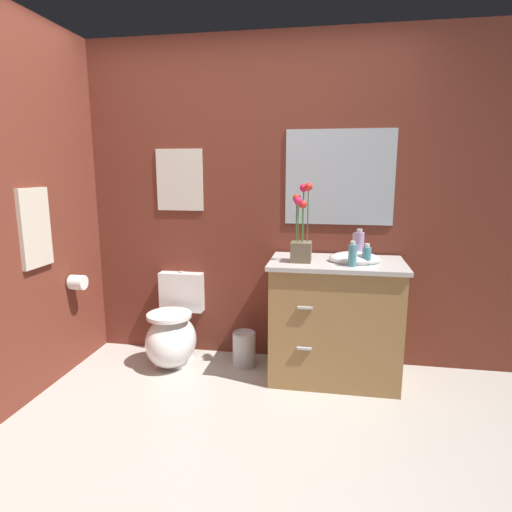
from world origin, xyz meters
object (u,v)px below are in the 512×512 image
lotion_bottle (359,246)px  hanging_towel (35,228)px  flower_vase (301,238)px  vanity_cabinet (335,319)px  wall_mirror (339,178)px  hand_wash_bottle (352,255)px  toilet (173,333)px  wall_poster (180,180)px  trash_bin (244,349)px  soap_bottle (367,255)px  toilet_paper_roll (78,282)px

lotion_bottle → hanging_towel: hanging_towel is taller
flower_vase → hanging_towel: size_ratio=1.05×
vanity_cabinet → wall_mirror: wall_mirror is taller
hand_wash_bottle → toilet: bearing=172.5°
wall_poster → wall_mirror: 1.24m
toilet → trash_bin: 0.57m
toilet → hand_wash_bottle: size_ratio=4.06×
soap_bottle → wall_poster: wall_poster is taller
toilet → toilet_paper_roll: (-0.66, -0.20, 0.44)m
hand_wash_bottle → hanging_towel: size_ratio=0.33×
trash_bin → lotion_bottle: bearing=-0.0°
wall_poster → hand_wash_bottle: bearing=-18.3°
toilet → soap_bottle: size_ratio=4.79×
trash_bin → toilet_paper_roll: 1.35m
flower_vase → wall_poster: wall_poster is taller
toilet → wall_mirror: (1.24, 0.27, 1.21)m
flower_vase → wall_mirror: size_ratio=0.68×
hand_wash_bottle → wall_poster: bearing=161.7°
flower_vase → wall_mirror: 0.59m
toilet_paper_roll → wall_mirror: bearing=13.7°
vanity_cabinet → toilet: bearing=178.8°
soap_bottle → toilet_paper_roll: size_ratio=1.31×
toilet_paper_roll → hanging_towel: bearing=-99.2°
wall_poster → trash_bin: bearing=-21.5°
hanging_towel → toilet_paper_roll: size_ratio=4.73×
wall_poster → lotion_bottle: bearing=-9.0°
lotion_bottle → toilet_paper_roll: 2.09m
soap_bottle → trash_bin: 1.20m
vanity_cabinet → trash_bin: (-0.69, 0.07, -0.31)m
lotion_bottle → wall_mirror: size_ratio=0.28×
trash_bin → hanging_towel: (-1.27, -0.58, 1.00)m
trash_bin → wall_mirror: size_ratio=0.34×
lotion_bottle → hand_wash_bottle: 0.23m
wall_mirror → hand_wash_bottle: bearing=-77.6°
lotion_bottle → hand_wash_bottle: bearing=-103.3°
hanging_towel → soap_bottle: bearing=11.2°
trash_bin → wall_mirror: wall_mirror is taller
toilet → soap_bottle: (1.44, -0.11, 0.70)m
flower_vase → toilet_paper_roll: size_ratio=4.97×
trash_bin → wall_poster: 1.42m
vanity_cabinet → wall_mirror: size_ratio=1.32×
soap_bottle → flower_vase: bearing=177.0°
hanging_towel → wall_poster: bearing=48.3°
lotion_bottle → toilet_paper_roll: bearing=-173.2°
trash_bin → vanity_cabinet: bearing=-6.2°
soap_bottle → hanging_towel: hanging_towel is taller
wall_poster → toilet_paper_roll: (-0.66, -0.46, -0.75)m
wall_poster → hanging_towel: bearing=-131.7°
toilet_paper_roll → soap_bottle: bearing=2.4°
hand_wash_bottle → wall_poster: (-1.34, 0.44, 0.47)m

